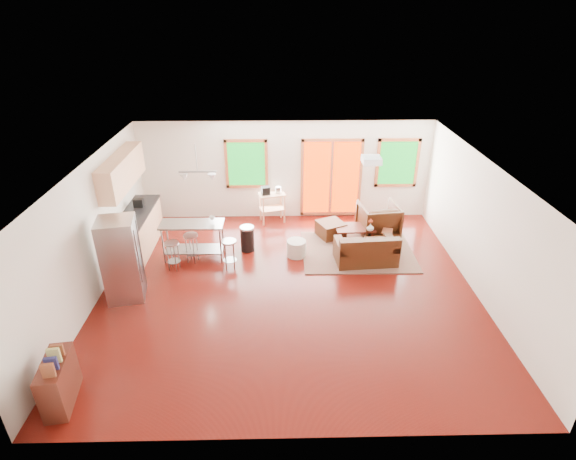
{
  "coord_description": "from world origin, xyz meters",
  "views": [
    {
      "loc": [
        -0.17,
        -7.59,
        5.23
      ],
      "look_at": [
        0.0,
        0.3,
        1.2
      ],
      "focal_mm": 28.0,
      "sensor_mm": 36.0,
      "label": 1
    }
  ],
  "objects_px": {
    "armchair": "(378,219)",
    "ottoman": "(331,229)",
    "island": "(193,234)",
    "coffee_table": "(355,229)",
    "refrigerator": "(122,260)",
    "kitchen_cart": "(271,198)",
    "rug": "(357,251)",
    "loveseat": "(366,252)"
  },
  "relations": [
    {
      "from": "coffee_table",
      "to": "refrigerator",
      "type": "height_order",
      "value": "refrigerator"
    },
    {
      "from": "island",
      "to": "kitchen_cart",
      "type": "relative_size",
      "value": 1.39
    },
    {
      "from": "rug",
      "to": "coffee_table",
      "type": "relative_size",
      "value": 2.71
    },
    {
      "from": "loveseat",
      "to": "coffee_table",
      "type": "height_order",
      "value": "loveseat"
    },
    {
      "from": "coffee_table",
      "to": "kitchen_cart",
      "type": "height_order",
      "value": "kitchen_cart"
    },
    {
      "from": "loveseat",
      "to": "kitchen_cart",
      "type": "relative_size",
      "value": 1.38
    },
    {
      "from": "refrigerator",
      "to": "kitchen_cart",
      "type": "height_order",
      "value": "refrigerator"
    },
    {
      "from": "coffee_table",
      "to": "island",
      "type": "relative_size",
      "value": 0.68
    },
    {
      "from": "rug",
      "to": "armchair",
      "type": "relative_size",
      "value": 2.73
    },
    {
      "from": "loveseat",
      "to": "coffee_table",
      "type": "relative_size",
      "value": 1.47
    },
    {
      "from": "rug",
      "to": "island",
      "type": "bearing_deg",
      "value": -176.87
    },
    {
      "from": "ottoman",
      "to": "island",
      "type": "xyz_separation_m",
      "value": [
        -3.2,
        -0.98,
        0.41
      ]
    },
    {
      "from": "rug",
      "to": "kitchen_cart",
      "type": "bearing_deg",
      "value": 140.51
    },
    {
      "from": "island",
      "to": "armchair",
      "type": "bearing_deg",
      "value": 13.07
    },
    {
      "from": "loveseat",
      "to": "ottoman",
      "type": "bearing_deg",
      "value": 112.95
    },
    {
      "from": "loveseat",
      "to": "ottoman",
      "type": "xyz_separation_m",
      "value": [
        -0.65,
        1.26,
        -0.09
      ]
    },
    {
      "from": "coffee_table",
      "to": "armchair",
      "type": "relative_size",
      "value": 1.01
    },
    {
      "from": "rug",
      "to": "ottoman",
      "type": "xyz_separation_m",
      "value": [
        -0.55,
        0.78,
        0.18
      ]
    },
    {
      "from": "coffee_table",
      "to": "ottoman",
      "type": "distance_m",
      "value": 0.61
    },
    {
      "from": "armchair",
      "to": "ottoman",
      "type": "distance_m",
      "value": 1.2
    },
    {
      "from": "loveseat",
      "to": "armchair",
      "type": "distance_m",
      "value": 1.4
    },
    {
      "from": "armchair",
      "to": "coffee_table",
      "type": "bearing_deg",
      "value": 14.78
    },
    {
      "from": "rug",
      "to": "loveseat",
      "type": "relative_size",
      "value": 1.84
    },
    {
      "from": "loveseat",
      "to": "refrigerator",
      "type": "relative_size",
      "value": 0.82
    },
    {
      "from": "kitchen_cart",
      "to": "island",
      "type": "bearing_deg",
      "value": -132.7
    },
    {
      "from": "ottoman",
      "to": "island",
      "type": "distance_m",
      "value": 3.37
    },
    {
      "from": "coffee_table",
      "to": "ottoman",
      "type": "xyz_separation_m",
      "value": [
        -0.56,
        0.23,
        -0.12
      ]
    },
    {
      "from": "ottoman",
      "to": "kitchen_cart",
      "type": "xyz_separation_m",
      "value": [
        -1.47,
        0.89,
        0.49
      ]
    },
    {
      "from": "loveseat",
      "to": "kitchen_cart",
      "type": "distance_m",
      "value": 3.05
    },
    {
      "from": "coffee_table",
      "to": "rug",
      "type": "bearing_deg",
      "value": -90.68
    },
    {
      "from": "coffee_table",
      "to": "island",
      "type": "xyz_separation_m",
      "value": [
        -3.75,
        -0.76,
        0.29
      ]
    },
    {
      "from": "rug",
      "to": "coffee_table",
      "type": "distance_m",
      "value": 0.63
    },
    {
      "from": "refrigerator",
      "to": "island",
      "type": "distance_m",
      "value": 1.83
    },
    {
      "from": "rug",
      "to": "loveseat",
      "type": "bearing_deg",
      "value": -78.31
    },
    {
      "from": "armchair",
      "to": "ottoman",
      "type": "relative_size",
      "value": 1.59
    },
    {
      "from": "kitchen_cart",
      "to": "loveseat",
      "type": "bearing_deg",
      "value": -45.37
    },
    {
      "from": "refrigerator",
      "to": "island",
      "type": "xyz_separation_m",
      "value": [
        1.08,
        1.46,
        -0.23
      ]
    },
    {
      "from": "loveseat",
      "to": "refrigerator",
      "type": "bearing_deg",
      "value": -170.8
    },
    {
      "from": "coffee_table",
      "to": "refrigerator",
      "type": "bearing_deg",
      "value": -155.34
    },
    {
      "from": "ottoman",
      "to": "rug",
      "type": "bearing_deg",
      "value": -54.79
    },
    {
      "from": "ottoman",
      "to": "refrigerator",
      "type": "height_order",
      "value": "refrigerator"
    },
    {
      "from": "armchair",
      "to": "kitchen_cart",
      "type": "distance_m",
      "value": 2.78
    }
  ]
}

